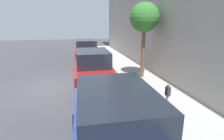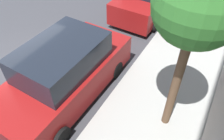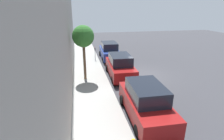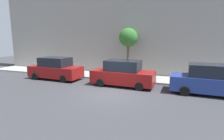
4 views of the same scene
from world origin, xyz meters
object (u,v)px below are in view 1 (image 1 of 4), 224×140
fire_hydrant (99,51)px  parked_suv_third (86,52)px  parked_suv_nearest (116,131)px  parking_meter_near (167,103)px  parked_suv_second (93,69)px  street_tree (144,18)px

fire_hydrant → parked_suv_third: bearing=-120.7°
parked_suv_nearest → parking_meter_near: bearing=25.8°
parked_suv_second → parked_suv_third: size_ratio=1.00×
fire_hydrant → parked_suv_second: bearing=-100.2°
street_tree → parking_meter_near: bearing=-104.4°
parked_suv_nearest → parked_suv_third: 12.30m
parked_suv_nearest → street_tree: 7.67m
parked_suv_third → street_tree: 7.19m
parked_suv_second → street_tree: size_ratio=1.09×
parked_suv_nearest → street_tree: (3.23, 6.39, 2.76)m
parked_suv_second → parking_meter_near: size_ratio=3.27×
parked_suv_second → parking_meter_near: bearing=-71.2°
parked_suv_nearest → fire_hydrant: (1.72, 14.84, -0.44)m
fire_hydrant → parking_meter_near: bearing=-89.6°
fire_hydrant → street_tree: bearing=-79.9°
parked_suv_nearest → parking_meter_near: (1.82, 0.88, 0.13)m
parking_meter_near → street_tree: 6.27m
parking_meter_near → fire_hydrant: (-0.10, 13.96, -0.57)m
parked_suv_third → street_tree: bearing=-63.0°
parked_suv_nearest → parked_suv_second: bearing=89.0°
parked_suv_third → parking_meter_near: 11.54m
parking_meter_near → street_tree: size_ratio=0.33×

